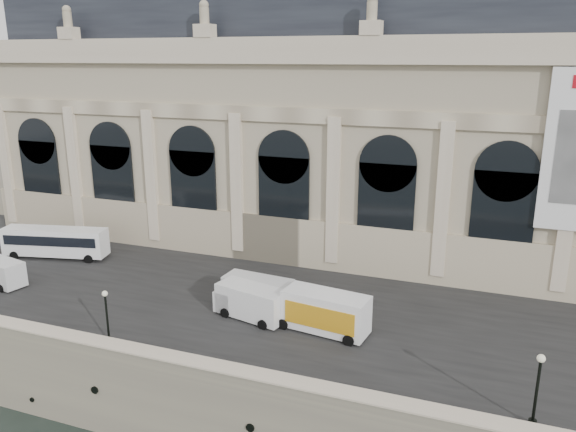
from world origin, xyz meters
name	(u,v)px	position (x,y,z in m)	size (l,w,h in m)	color
quay	(353,256)	(0.00, 35.00, 3.00)	(160.00, 70.00, 6.00)	gray
street	(295,301)	(0.00, 14.00, 6.03)	(160.00, 24.00, 0.06)	#2D2D2D
parapet	(225,375)	(0.00, 0.60, 6.62)	(160.00, 1.40, 1.21)	gray
museum	(296,118)	(-5.98, 30.86, 19.72)	(69.00, 18.70, 29.10)	#B9AC8E
bus_left	(55,241)	(-26.99, 15.51, 7.79)	(11.08, 4.63, 3.20)	white
van_b	(248,301)	(-2.51, 9.82, 7.38)	(6.41, 3.58, 2.69)	white
van_c	(254,292)	(-2.82, 11.68, 7.36)	(6.17, 2.89, 2.67)	silver
box_truck	(320,311)	(3.59, 9.65, 7.58)	(8.06, 3.61, 3.14)	white
lamp_left	(107,317)	(-10.35, 2.38, 8.06)	(0.42, 0.42, 4.14)	black
lamp_right	(537,391)	(18.35, 2.74, 8.27)	(0.46, 0.46, 4.56)	black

